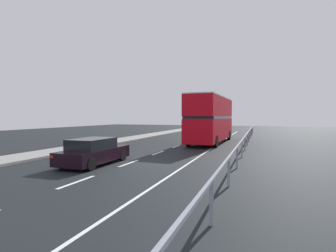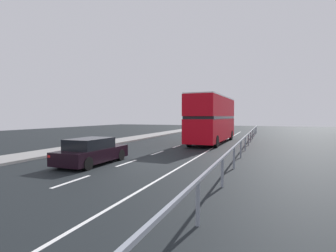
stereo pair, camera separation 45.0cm
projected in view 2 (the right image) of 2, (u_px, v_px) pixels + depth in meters
name	position (u px, v px, depth m)	size (l,w,h in m)	color
ground_plane	(129.00, 163.00, 14.28)	(73.47, 120.00, 0.10)	black
near_sidewalk_kerb	(36.00, 155.00, 16.69)	(2.58, 80.00, 0.14)	gray
lane_paint_markings	(200.00, 147.00, 21.72)	(3.17, 46.00, 0.01)	silver
bridge_side_railing	(247.00, 137.00, 20.66)	(0.10, 42.00, 1.09)	gray
double_decker_bus_red	(213.00, 118.00, 24.65)	(2.80, 10.65, 4.39)	red
hatchback_car_near	(92.00, 152.00, 13.72)	(1.86, 4.37, 1.38)	black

